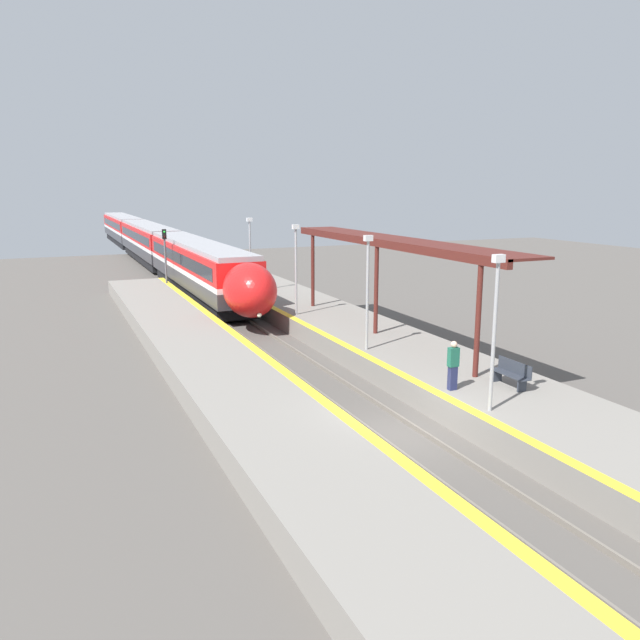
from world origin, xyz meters
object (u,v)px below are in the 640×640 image
(railway_signal, at_px, (165,256))
(lamppost_farthest, at_px, (250,249))
(person_waiting, at_px, (453,365))
(lamppost_mid, at_px, (368,284))
(train, at_px, (151,242))
(platform_bench, at_px, (512,373))
(lamppost_far, at_px, (296,263))
(lamppost_near, at_px, (495,322))

(railway_signal, relative_size, lamppost_farthest, 0.99)
(person_waiting, height_order, lamppost_mid, lamppost_mid)
(train, xyz_separation_m, lamppost_mid, (2.43, -41.68, 1.45))
(train, relative_size, person_waiting, 40.99)
(railway_signal, xyz_separation_m, lamppost_farthest, (4.43, -5.97, 0.82))
(platform_bench, height_order, person_waiting, person_waiting)
(railway_signal, height_order, lamppost_far, lamppost_far)
(lamppost_farthest, bearing_deg, railway_signal, 126.59)
(railway_signal, bearing_deg, train, 84.13)
(lamppost_near, bearing_deg, lamppost_mid, 90.00)
(lamppost_mid, distance_m, lamppost_far, 8.13)
(railway_signal, relative_size, lamppost_mid, 0.99)
(railway_signal, relative_size, lamppost_near, 0.99)
(lamppost_mid, bearing_deg, platform_bench, -70.86)
(platform_bench, xyz_separation_m, lamppost_mid, (-2.24, 6.47, 2.32))
(platform_bench, height_order, railway_signal, railway_signal)
(platform_bench, relative_size, railway_signal, 0.35)
(lamppost_near, bearing_deg, lamppost_farthest, 90.00)
(lamppost_near, height_order, lamppost_mid, same)
(person_waiting, relative_size, lamppost_far, 0.35)
(train, relative_size, lamppost_far, 14.48)
(train, distance_m, person_waiting, 47.72)
(train, height_order, railway_signal, railway_signal)
(lamppost_near, height_order, lamppost_farthest, same)
(lamppost_near, bearing_deg, lamppost_far, 90.00)
(train, distance_m, lamppost_near, 49.88)
(train, distance_m, railway_signal, 19.57)
(person_waiting, xyz_separation_m, railway_signal, (-4.56, 28.20, 1.09))
(train, height_order, lamppost_farthest, lamppost_farthest)
(train, distance_m, lamppost_mid, 41.77)
(lamppost_mid, bearing_deg, train, 93.34)
(platform_bench, height_order, lamppost_near, lamppost_near)
(person_waiting, bearing_deg, lamppost_near, -93.43)
(lamppost_far, distance_m, lamppost_farthest, 8.13)
(train, distance_m, platform_bench, 48.38)
(person_waiting, relative_size, lamppost_near, 0.35)
(person_waiting, distance_m, lamppost_farthest, 22.31)
(railway_signal, height_order, lamppost_near, lamppost_near)
(lamppost_far, bearing_deg, train, 94.14)
(lamppost_near, xyz_separation_m, lamppost_farthest, (0.00, 24.38, 0.00))
(person_waiting, relative_size, lamppost_mid, 0.35)
(person_waiting, bearing_deg, platform_bench, -13.05)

